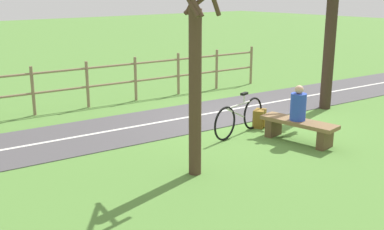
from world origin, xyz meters
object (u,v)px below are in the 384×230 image
(tree_far_right, at_px, (331,31))
(backpack, at_px, (260,119))
(bench, at_px, (299,127))
(bicycle, at_px, (239,117))
(person_seated, at_px, (298,105))
(tree_near_bench, at_px, (196,76))

(tree_far_right, bearing_deg, backpack, 92.02)
(backpack, xyz_separation_m, tree_far_right, (0.09, -2.65, 1.85))
(bench, relative_size, bicycle, 0.94)
(person_seated, relative_size, tree_far_right, 0.17)
(tree_near_bench, bearing_deg, backpack, -67.40)
(bench, bearing_deg, person_seated, -0.00)
(bicycle, bearing_deg, person_seated, 107.18)
(person_seated, distance_m, tree_near_bench, 2.93)
(person_seated, height_order, tree_far_right, tree_far_right)
(person_seated, xyz_separation_m, bicycle, (1.10, 0.59, -0.39))
(person_seated, height_order, tree_near_bench, tree_near_bench)
(bench, relative_size, backpack, 3.96)
(tree_far_right, distance_m, tree_near_bench, 5.76)
(backpack, height_order, tree_near_bench, tree_near_bench)
(bicycle, bearing_deg, tree_near_bench, 16.16)
(person_seated, distance_m, tree_far_right, 3.35)
(bench, xyz_separation_m, backpack, (1.24, -0.16, -0.11))
(person_seated, height_order, backpack, person_seated)
(person_seated, relative_size, tree_near_bench, 0.19)
(tree_far_right, bearing_deg, person_seated, 114.68)
(bicycle, bearing_deg, tree_far_right, 172.09)
(bench, xyz_separation_m, bicycle, (1.14, 0.60, 0.07))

